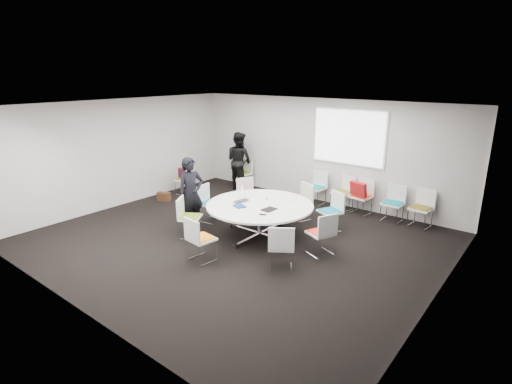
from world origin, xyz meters
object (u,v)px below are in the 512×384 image
Objects in this scene: chair_back_d at (392,210)px; person_main at (191,194)px; chair_ring_g at (201,247)px; chair_back_e at (420,215)px; chair_ring_a at (321,241)px; laptop at (243,201)px; chair_ring_d at (248,202)px; chair_back_a at (316,194)px; chair_ring_h at (281,255)px; chair_back_b at (342,199)px; chair_ring_b at (330,219)px; chair_person_back at (243,179)px; chair_ring_e at (210,210)px; cup at (266,198)px; maroon_bag at (184,173)px; brown_bag at (164,197)px; chair_spare_left at (185,185)px; conference_table at (260,212)px; person_back at (239,161)px; chair_ring_f at (190,225)px; chair_ring_c at (300,208)px; chair_back_c at (361,203)px.

chair_back_d is 4.78m from person_main.
chair_back_e is (2.72, 4.36, 0.00)m from chair_ring_g.
chair_ring_a reaches higher than laptop.
chair_back_a is (0.98, 1.72, 0.00)m from chair_ring_d.
chair_ring_h and chair_back_b have the same top height.
chair_ring_g is 1.00× the size of chair_ring_h.
chair_ring_b is 1.00× the size of chair_person_back.
chair_back_e is (3.74, 1.72, 0.00)m from chair_ring_d.
cup is at bearing 95.01° from chair_ring_e.
person_main is (-2.98, -0.62, 0.56)m from chair_ring_a.
chair_ring_a is at bearing 82.07° from chair_back_d.
chair_ring_d is 2.20× the size of maroon_bag.
brown_bag is at bearing 179.79° from cup.
conference_table is at bearing -127.70° from chair_spare_left.
chair_person_back is at bearing 3.04° from chair_ring_b.
conference_table is 0.38m from cup.
person_back reaches higher than laptop.
chair_back_b and chair_spare_left have the same top height.
chair_ring_h is (0.19, -2.22, 0.00)m from chair_ring_b.
chair_ring_b is 1.00× the size of chair_ring_f.
chair_back_d is 5.84m from maroon_bag.
person_back is at bearing -2.21° from chair_ring_c.
laptop is 0.53m from cup.
chair_person_back is at bearing 70.44° from brown_bag.
chair_ring_c is 1.00× the size of chair_spare_left.
conference_table is 2.61× the size of chair_ring_d.
chair_back_d is (1.94, 2.68, -0.27)m from conference_table.
chair_back_a is (0.99, 3.70, 0.00)m from chair_ring_f.
chair_back_d is at bearing 145.35° from chair_ring_d.
chair_back_c is at bearing 64.04° from cup.
chair_ring_d and chair_person_back have the same top height.
chair_back_c is 1.00× the size of chair_back_d.
brown_bag is at bearing 35.47° from chair_ring_b.
conference_table is at bearing 53.53° from chair_back_e.
chair_spare_left is at bearing -65.83° from chair_ring_d.
chair_person_back is at bearing 4.50° from chair_back_a.
chair_ring_g is 2.40× the size of laptop.
chair_back_d is at bearing 49.93° from cup.
person_back is at bearing 69.19° from brown_bag.
chair_ring_f is at bearing 118.45° from person_back.
chair_ring_d is at bearing 92.69° from chair_ring_a.
chair_ring_c is at bearing 120.19° from chair_ring_f.
chair_ring_f is at bearing -140.19° from conference_table.
chair_ring_c is at bearing 167.82° from chair_person_back.
chair_spare_left is at bearing 25.55° from chair_ring_b.
laptop is at bearing 70.93° from chair_back_c.
person_back is (-4.01, 3.54, 0.60)m from chair_ring_h.
chair_back_e and chair_person_back have the same top height.
chair_ring_g and chair_back_e have the same top height.
chair_ring_h is at bearing 142.55° from person_back.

